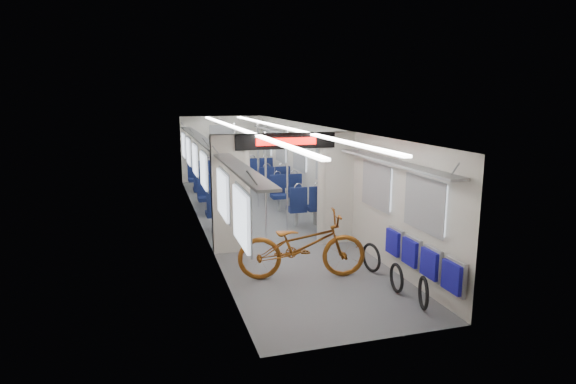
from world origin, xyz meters
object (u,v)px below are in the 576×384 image
Objects in this scene: bike_hoop_a at (423,295)px; seat_bay_far_right at (267,176)px; flip_bench at (421,258)px; bike_hoop_b at (396,279)px; seat_bay_near_right at (296,197)px; seat_bay_near_left at (221,199)px; bike_hoop_c at (371,259)px; bicycle at (302,245)px; seat_bay_far_left at (206,179)px; stanchion_near_left at (266,187)px; stanchion_far_left at (235,166)px; stanchion_far_right at (258,165)px; stanchion_near_right at (287,183)px.

seat_bay_far_right is at bearing 91.08° from bike_hoop_a.
flip_bench is 1.00× the size of seat_bay_far_right.
bike_hoop_b is (-0.32, 0.14, -0.37)m from flip_bench.
seat_bay_near_left is at bearing 174.86° from seat_bay_near_right.
bike_hoop_c is at bearing 91.79° from bike_hoop_a.
bicycle is 4.37× the size of bike_hoop_a.
flip_bench reaches higher than bike_hoop_a.
seat_bay_near_right is 0.94× the size of seat_bay_far_left.
stanchion_near_left is (-1.62, 3.34, 0.57)m from flip_bench.
stanchion_far_left is (-1.27, 1.41, 0.63)m from seat_bay_near_right.
bicycle is at bearing 140.33° from bike_hoop_b.
seat_bay_far_right is 2.19m from stanchion_far_left.
stanchion_near_left is at bearing 12.36° from bicycle.
seat_bay_near_left is 1.84m from stanchion_far_right.
stanchion_near_right is (1.25, -4.45, 0.61)m from seat_bay_far_left.
stanchion_near_left is 3.18m from stanchion_far_right.
bike_hoop_b is 5.47m from seat_bay_near_left.
bicycle is at bearing -88.46° from stanchion_far_left.
stanchion_near_right reaches higher than seat_bay_near_left.
bike_hoop_a is 0.21× the size of stanchion_far_right.
bike_hoop_c is 0.27× the size of seat_bay_near_right.
bike_hoop_a is 0.26× the size of seat_bay_near_right.
flip_bench is 6.58m from stanchion_far_right.
bike_hoop_b is 0.23× the size of seat_bay_far_right.
stanchion_far_left is (-1.27, -1.67, 0.61)m from seat_bay_far_right.
stanchion_near_left is (-1.20, -1.73, 0.63)m from seat_bay_near_right.
bicycle reaches higher than bike_hoop_b.
seat_bay_far_right is 0.90× the size of stanchion_near_right.
seat_bay_near_right is 0.92× the size of seat_bay_far_right.
stanchion_far_left is 0.62m from stanchion_far_right.
seat_bay_far_left reaches higher than flip_bench.
stanchion_near_right is 1.00× the size of stanchion_far_left.
flip_bench is at bearing -85.28° from seat_bay_near_right.
bike_hoop_a is 0.21× the size of stanchion_near_left.
bike_hoop_c is 0.22× the size of stanchion_far_right.
seat_bay_far_right is at bearing 90.92° from bike_hoop_c.
stanchion_far_right is at bearing -111.23° from seat_bay_far_right.
bike_hoop_b is 6.55m from stanchion_far_left.
bike_hoop_b is at bearing -76.31° from seat_bay_far_left.
stanchion_near_left is at bearing -99.98° from stanchion_far_right.
seat_bay_near_left is 1.50m from stanchion_far_left.
seat_bay_near_right is 1.58m from stanchion_near_right.
stanchion_far_right reaches higher than seat_bay_far_left.
bike_hoop_a is 4.19m from stanchion_near_left.
stanchion_near_right reaches higher than seat_bay_near_right.
seat_bay_far_right is (-0.16, 8.66, 0.32)m from bike_hoop_a.
flip_bench reaches higher than bike_hoop_b.
stanchion_far_left is (0.60, -1.73, 0.61)m from seat_bay_far_left.
seat_bay_near_left is at bearing 109.29° from stanchion_near_left.
stanchion_near_right is (-1.04, 3.76, 0.57)m from flip_bench.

